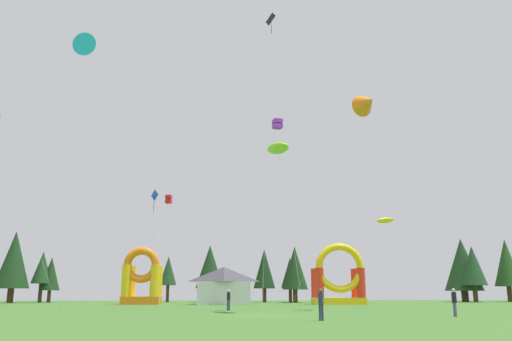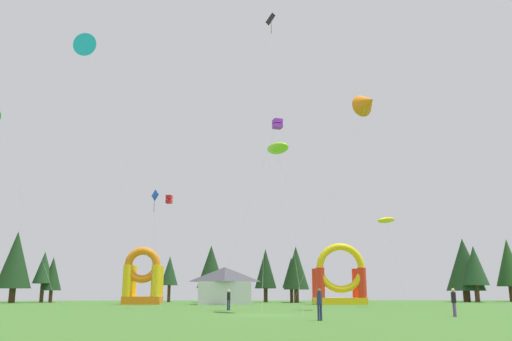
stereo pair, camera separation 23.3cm
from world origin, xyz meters
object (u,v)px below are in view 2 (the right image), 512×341
(festival_tent, at_px, (225,286))
(person_near_camera, at_px, (319,301))
(kite_orange_delta, at_px, (367,103))
(person_left_edge, at_px, (454,300))
(kite_cyan_delta, at_px, (88,48))
(kite_lime_parafoil, at_px, (278,148))
(kite_blue_diamond, at_px, (154,197))
(kite_black_diamond, at_px, (272,23))
(inflatable_red_slide, at_px, (340,281))
(kite_yellow_parafoil, at_px, (386,220))
(person_far_side, at_px, (229,298))
(inflatable_blue_arch, at_px, (143,282))
(kite_red_box, at_px, (169,200))
(kite_purple_box, at_px, (277,124))

(festival_tent, bearing_deg, person_near_camera, -82.23)
(kite_orange_delta, bearing_deg, person_left_edge, -83.08)
(kite_cyan_delta, height_order, kite_lime_parafoil, kite_cyan_delta)
(kite_blue_diamond, bearing_deg, kite_orange_delta, -15.76)
(kite_black_diamond, relative_size, kite_blue_diamond, 2.29)
(kite_orange_delta, bearing_deg, inflatable_red_slide, 86.44)
(kite_yellow_parafoil, height_order, kite_orange_delta, kite_orange_delta)
(person_far_side, bearing_deg, kite_blue_diamond, 175.55)
(kite_orange_delta, relative_size, person_far_side, 11.57)
(kite_blue_diamond, bearing_deg, kite_black_diamond, -40.32)
(kite_black_diamond, bearing_deg, kite_blue_diamond, 139.68)
(kite_yellow_parafoil, relative_size, kite_blue_diamond, 0.86)
(kite_yellow_parafoil, distance_m, inflatable_blue_arch, 30.58)
(person_far_side, height_order, inflatable_blue_arch, inflatable_blue_arch)
(inflatable_red_slide, height_order, inflatable_blue_arch, inflatable_red_slide)
(person_left_edge, bearing_deg, kite_yellow_parafoil, -14.13)
(kite_black_diamond, bearing_deg, person_near_camera, -84.13)
(person_left_edge, distance_m, festival_tent, 35.65)
(person_left_edge, bearing_deg, kite_blue_diamond, 43.62)
(kite_cyan_delta, bearing_deg, person_near_camera, -46.88)
(kite_red_box, bearing_deg, person_near_camera, -64.85)
(kite_yellow_parafoil, distance_m, inflatable_red_slide, 12.24)
(kite_red_box, bearing_deg, kite_yellow_parafoil, 7.98)
(kite_blue_diamond, height_order, person_near_camera, kite_blue_diamond)
(kite_orange_delta, xyz_separation_m, person_far_side, (-12.69, 0.12, -17.69))
(kite_blue_diamond, height_order, person_left_edge, kite_blue_diamond)
(kite_yellow_parafoil, bearing_deg, kite_blue_diamond, -170.22)
(person_near_camera, distance_m, inflatable_blue_arch, 41.13)
(kite_lime_parafoil, bearing_deg, festival_tent, 99.20)
(kite_cyan_delta, distance_m, festival_tent, 31.64)
(kite_lime_parafoil, bearing_deg, kite_red_box, 131.50)
(kite_blue_diamond, bearing_deg, person_near_camera, -61.05)
(person_left_edge, bearing_deg, festival_tent, 17.02)
(kite_black_diamond, distance_m, festival_tent, 33.01)
(kite_blue_diamond, distance_m, person_far_side, 13.25)
(kite_yellow_parafoil, relative_size, kite_lime_parafoil, 0.70)
(kite_cyan_delta, xyz_separation_m, kite_lime_parafoil, (18.12, -8.56, -12.46))
(kite_blue_diamond, xyz_separation_m, person_left_edge, (21.48, -17.76, -9.53))
(kite_black_diamond, height_order, person_left_edge, kite_black_diamond)
(kite_lime_parafoil, height_order, person_far_side, kite_lime_parafoil)
(person_near_camera, height_order, festival_tent, festival_tent)
(kite_cyan_delta, distance_m, kite_black_diamond, 19.39)
(kite_cyan_delta, bearing_deg, kite_blue_diamond, 11.93)
(kite_purple_box, bearing_deg, kite_blue_diamond, 150.87)
(kite_yellow_parafoil, bearing_deg, person_left_edge, -97.32)
(person_left_edge, height_order, festival_tent, festival_tent)
(kite_red_box, bearing_deg, kite_lime_parafoil, -48.50)
(inflatable_blue_arch, bearing_deg, kite_red_box, -74.00)
(kite_blue_diamond, distance_m, inflatable_red_slide, 26.75)
(kite_lime_parafoil, relative_size, inflatable_red_slide, 1.85)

